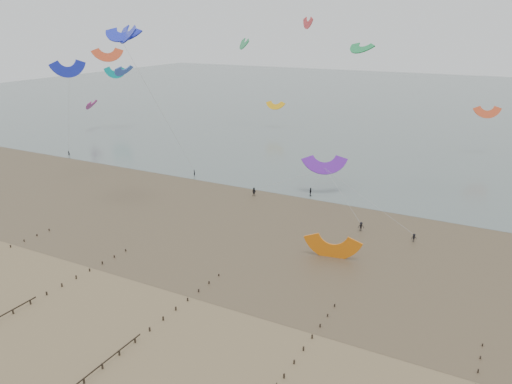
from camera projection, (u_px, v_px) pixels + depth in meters
ground at (145, 308)px, 65.55m from camera, size 500.00×500.00×0.00m
sea_and_shore at (245, 217)px, 96.12m from camera, size 500.00×665.00×0.03m
kitesurfer_lead at (194, 173)px, 121.73m from camera, size 0.69×0.64×1.57m
kitesurfers at (391, 213)px, 95.88m from camera, size 126.32×20.10×1.89m
grounded_kite at (332, 257)px, 79.72m from camera, size 8.58×7.17×4.24m
kites_airborne at (283, 80)px, 136.32m from camera, size 229.48×127.34×42.03m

